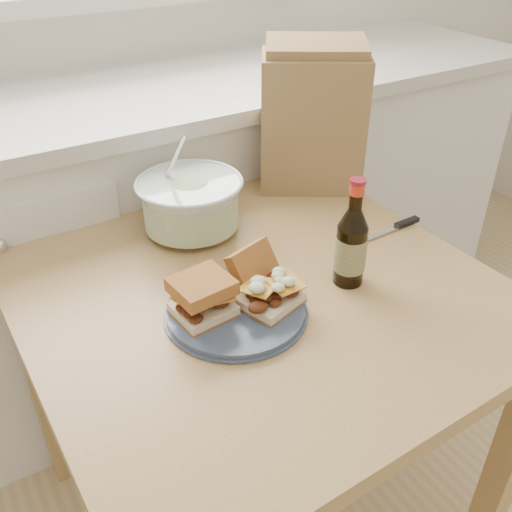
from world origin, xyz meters
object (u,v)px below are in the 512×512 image
dining_table (257,328)px  coleslaw_bowl (191,206)px  beer_bottle (351,245)px  paper_bag (312,122)px  plate (236,311)px

dining_table → coleslaw_bowl: 0.32m
dining_table → beer_bottle: bearing=-26.8°
paper_bag → coleslaw_bowl: bearing=-138.1°
coleslaw_bowl → beer_bottle: size_ratio=1.07×
plate → coleslaw_bowl: 0.33m
beer_bottle → paper_bag: bearing=50.9°
dining_table → beer_bottle: (0.16, -0.08, 0.19)m
dining_table → paper_bag: bearing=40.6°
coleslaw_bowl → paper_bag: 0.39m
dining_table → plate: 0.15m
coleslaw_bowl → beer_bottle: coleslaw_bowl is taller
coleslaw_bowl → plate: bearing=-101.4°
dining_table → plate: plate is taller
coleslaw_bowl → beer_bottle: bearing=-62.4°
dining_table → plate: (-0.08, -0.05, 0.12)m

